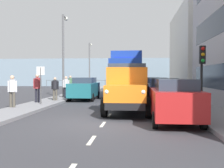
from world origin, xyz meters
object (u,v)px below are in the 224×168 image
at_px(pedestrian_couple_a, 55,87).
at_px(car_teal_oppositeside_0, 85,88).
at_px(pedestrian_by_lamp, 66,85).
at_px(lamp_post_far, 90,61).
at_px(traffic_light_near, 202,63).
at_px(pedestrian_strolling, 70,84).
at_px(street_sign, 41,79).
at_px(car_grey_kerbside_3, 152,86).
at_px(pedestrian_near_railing, 12,88).
at_px(car_navy_kerbside_1, 163,92).
at_px(car_red_kerbside_near, 174,100).
at_px(lamp_post_promenade, 64,48).
at_px(truck_vintage_orange, 127,89).
at_px(lorry_cargo_blue, 127,73).
at_px(pedestrian_couple_b, 37,85).
at_px(car_white_kerbside_2, 156,88).

bearing_deg(pedestrian_couple_a, car_teal_oppositeside_0, -127.81).
distance_m(pedestrian_by_lamp, lamp_post_far, 13.25).
xyz_separation_m(traffic_light_near, lamp_post_far, (9.23, -19.24, 1.21)).
distance_m(pedestrian_strolling, street_sign, 7.09).
bearing_deg(car_teal_oppositeside_0, lamp_post_far, -81.42).
height_order(car_grey_kerbside_3, traffic_light_near, traffic_light_near).
height_order(pedestrian_near_railing, street_sign, street_sign).
xyz_separation_m(car_navy_kerbside_1, car_grey_kerbside_3, (0.00, -10.83, 0.00)).
xyz_separation_m(pedestrian_near_railing, pedestrian_by_lamp, (-1.21, -6.33, -0.04)).
xyz_separation_m(car_teal_oppositeside_0, lamp_post_far, (1.96, -12.98, 2.79)).
bearing_deg(car_navy_kerbside_1, pedestrian_strolling, -44.72).
height_order(car_red_kerbside_near, traffic_light_near, traffic_light_near).
distance_m(pedestrian_couple_a, lamp_post_far, 15.33).
distance_m(car_red_kerbside_near, lamp_post_promenade, 13.06).
relative_size(pedestrian_near_railing, pedestrian_strolling, 1.00).
xyz_separation_m(car_grey_kerbside_3, pedestrian_strolling, (7.22, 3.68, 0.26)).
bearing_deg(car_grey_kerbside_3, pedestrian_by_lamp, 41.78).
xyz_separation_m(car_teal_oppositeside_0, lamp_post_promenade, (1.86, -0.86, 3.17)).
bearing_deg(pedestrian_couple_a, traffic_light_near, 155.15).
relative_size(car_red_kerbside_near, car_teal_oppositeside_0, 0.93).
bearing_deg(truck_vintage_orange, traffic_light_near, -168.91).
xyz_separation_m(truck_vintage_orange, car_red_kerbside_near, (-1.94, 2.49, -0.28)).
relative_size(lorry_cargo_blue, pedestrian_couple_b, 4.50).
xyz_separation_m(truck_vintage_orange, car_white_kerbside_2, (-1.94, -7.96, -0.28)).
xyz_separation_m(truck_vintage_orange, pedestrian_strolling, (5.28, -9.47, -0.02)).
distance_m(lorry_cargo_blue, traffic_light_near, 10.18).
height_order(car_grey_kerbside_3, pedestrian_couple_b, pedestrian_couple_b).
bearing_deg(car_teal_oppositeside_0, truck_vintage_orange, 116.84).
xyz_separation_m(pedestrian_near_railing, pedestrian_couple_b, (-0.33, -2.72, 0.07)).
distance_m(pedestrian_couple_b, traffic_light_near, 10.04).
bearing_deg(car_red_kerbside_near, car_grey_kerbside_3, -90.00).
bearing_deg(lorry_cargo_blue, car_teal_oppositeside_0, 44.08).
height_order(pedestrian_near_railing, pedestrian_by_lamp, pedestrian_near_railing).
height_order(pedestrian_strolling, lamp_post_far, lamp_post_far).
xyz_separation_m(car_red_kerbside_near, lamp_post_promenade, (7.34, -10.33, 3.17)).
bearing_deg(pedestrian_near_railing, car_grey_kerbside_3, -123.03).
relative_size(car_red_kerbside_near, traffic_light_near, 1.23).
height_order(car_red_kerbside_near, lamp_post_far, lamp_post_far).
xyz_separation_m(pedestrian_couple_a, lamp_post_far, (0.31, -15.10, 2.60)).
height_order(car_red_kerbside_near, car_grey_kerbside_3, same).
relative_size(pedestrian_couple_b, street_sign, 0.81).
xyz_separation_m(pedestrian_couple_b, pedestrian_by_lamp, (-0.88, -3.61, -0.10)).
distance_m(pedestrian_by_lamp, street_sign, 4.61).
xyz_separation_m(pedestrian_couple_b, lamp_post_far, (-0.37, -16.60, 2.45)).
height_order(lorry_cargo_blue, car_red_kerbside_near, lorry_cargo_blue).
bearing_deg(car_white_kerbside_2, car_grey_kerbside_3, -90.00).
bearing_deg(pedestrian_near_railing, car_navy_kerbside_1, -168.35).
bearing_deg(lamp_post_far, car_white_kerbside_2, 121.75).
relative_size(truck_vintage_orange, pedestrian_by_lamp, 3.38).
xyz_separation_m(car_red_kerbside_near, car_white_kerbside_2, (-0.00, -10.45, 0.00)).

